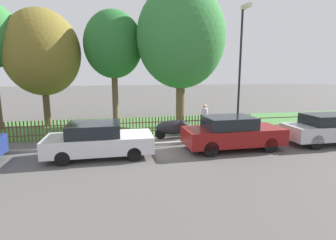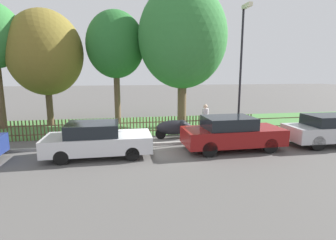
% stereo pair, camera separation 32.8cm
% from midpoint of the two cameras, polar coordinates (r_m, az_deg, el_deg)
% --- Properties ---
extents(ground_plane, '(120.00, 120.00, 0.00)m').
position_cam_midpoint_polar(ground_plane, '(12.47, -6.69, -5.80)').
color(ground_plane, '#565451').
extents(kerb_stone, '(42.03, 0.20, 0.12)m').
position_cam_midpoint_polar(kerb_stone, '(12.55, -6.72, -5.41)').
color(kerb_stone, gray).
rests_on(kerb_stone, ground).
extents(grass_strip, '(42.03, 6.17, 0.01)m').
position_cam_midpoint_polar(grass_strip, '(17.41, -7.65, -1.17)').
color(grass_strip, '#477F3D').
rests_on(grass_strip, ground).
extents(park_fence, '(42.03, 0.05, 1.06)m').
position_cam_midpoint_polar(park_fence, '(14.30, -7.19, -1.53)').
color(park_fence, brown).
rests_on(park_fence, ground).
extents(parked_car_navy_estate, '(4.31, 1.89, 1.42)m').
position_cam_midpoint_polar(parked_car_navy_estate, '(11.21, -14.29, -4.15)').
color(parked_car_navy_estate, silver).
rests_on(parked_car_navy_estate, ground).
extents(parked_car_red_compact, '(4.46, 1.91, 1.51)m').
position_cam_midpoint_polar(parked_car_red_compact, '(12.13, 14.42, -2.76)').
color(parked_car_red_compact, maroon).
rests_on(parked_car_red_compact, ground).
extents(parked_car_white_van, '(4.53, 1.74, 1.46)m').
position_cam_midpoint_polar(parked_car_white_van, '(14.90, 32.71, -1.75)').
color(parked_car_white_van, '#BCBCC1').
rests_on(parked_car_white_van, ground).
extents(covered_motorcycle, '(1.97, 0.82, 0.98)m').
position_cam_midpoint_polar(covered_motorcycle, '(13.78, 2.20, -1.59)').
color(covered_motorcycle, black).
rests_on(covered_motorcycle, ground).
extents(tree_behind_motorcycle, '(4.65, 4.65, 7.34)m').
position_cam_midpoint_polar(tree_behind_motorcycle, '(18.74, -24.68, 13.10)').
color(tree_behind_motorcycle, brown).
rests_on(tree_behind_motorcycle, ground).
extents(tree_mid_park, '(3.77, 3.77, 7.40)m').
position_cam_midpoint_polar(tree_mid_park, '(18.05, -10.83, 15.71)').
color(tree_mid_park, brown).
rests_on(tree_mid_park, ground).
extents(tree_far_left, '(5.47, 5.47, 8.73)m').
position_cam_midpoint_polar(tree_far_left, '(16.98, 3.76, 17.46)').
color(tree_far_left, brown).
rests_on(tree_far_left, ground).
extents(pedestrian_by_lamp, '(0.43, 0.43, 1.73)m').
position_cam_midpoint_polar(pedestrian_by_lamp, '(14.60, 8.75, 0.45)').
color(pedestrian_by_lamp, slate).
rests_on(pedestrian_by_lamp, ground).
extents(street_lamp, '(0.20, 0.79, 6.65)m').
position_cam_midpoint_polar(street_lamp, '(13.95, 16.47, 12.56)').
color(street_lamp, black).
rests_on(street_lamp, ground).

